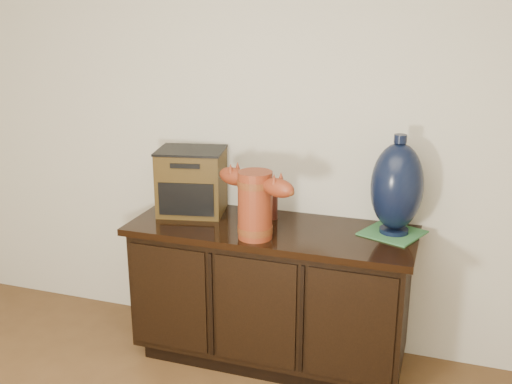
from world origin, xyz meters
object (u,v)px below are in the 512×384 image
(sideboard, at_px, (271,293))
(terracotta_vessel, at_px, (255,201))
(tv_radio, at_px, (192,181))
(spray_can, at_px, (272,202))
(lamp_base, at_px, (397,187))

(sideboard, bearing_deg, terracotta_vessel, -101.08)
(terracotta_vessel, height_order, tv_radio, tv_radio)
(tv_radio, height_order, spray_can, tv_radio)
(terracotta_vessel, bearing_deg, spray_can, 114.85)
(sideboard, bearing_deg, spray_can, 105.72)
(spray_can, bearing_deg, terracotta_vessel, -89.08)
(tv_radio, bearing_deg, sideboard, -22.19)
(terracotta_vessel, xyz_separation_m, lamp_base, (0.63, 0.27, 0.05))
(terracotta_vessel, relative_size, spray_can, 2.49)
(sideboard, height_order, tv_radio, tv_radio)
(sideboard, xyz_separation_m, tv_radio, (-0.48, 0.09, 0.54))
(lamp_base, bearing_deg, spray_can, 178.08)
(terracotta_vessel, relative_size, tv_radio, 1.15)
(lamp_base, relative_size, spray_can, 2.67)
(sideboard, relative_size, tv_radio, 3.64)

